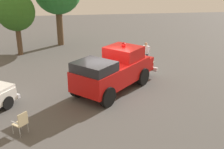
{
  "coord_description": "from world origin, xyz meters",
  "views": [
    {
      "loc": [
        -14.03,
        1.8,
        6.42
      ],
      "look_at": [
        0.39,
        -0.2,
        0.96
      ],
      "focal_mm": 44.26,
      "sensor_mm": 36.0,
      "label": 1
    }
  ],
  "objects_px": {
    "spectator_standing": "(146,52)",
    "oak_tree_distant": "(16,12)",
    "lawn_chair_spare": "(107,55)",
    "traffic_cone": "(82,75)",
    "vintage_fire_truck": "(114,69)",
    "lawn_chair_by_car": "(21,122)"
  },
  "relations": [
    {
      "from": "oak_tree_distant",
      "to": "traffic_cone",
      "type": "distance_m",
      "value": 8.53
    },
    {
      "from": "lawn_chair_by_car",
      "to": "traffic_cone",
      "type": "height_order",
      "value": "lawn_chair_by_car"
    },
    {
      "from": "lawn_chair_spare",
      "to": "oak_tree_distant",
      "type": "distance_m",
      "value": 8.01
    },
    {
      "from": "vintage_fire_truck",
      "to": "spectator_standing",
      "type": "distance_m",
      "value": 4.94
    },
    {
      "from": "vintage_fire_truck",
      "to": "oak_tree_distant",
      "type": "xyz_separation_m",
      "value": [
        8.06,
        6.59,
        2.23
      ]
    },
    {
      "from": "vintage_fire_truck",
      "to": "lawn_chair_spare",
      "type": "distance_m",
      "value": 4.88
    },
    {
      "from": "traffic_cone",
      "to": "vintage_fire_truck",
      "type": "bearing_deg",
      "value": -133.05
    },
    {
      "from": "spectator_standing",
      "to": "oak_tree_distant",
      "type": "relative_size",
      "value": 0.34
    },
    {
      "from": "oak_tree_distant",
      "to": "lawn_chair_spare",
      "type": "bearing_deg",
      "value": -115.41
    },
    {
      "from": "lawn_chair_by_car",
      "to": "spectator_standing",
      "type": "bearing_deg",
      "value": -42.01
    },
    {
      "from": "spectator_standing",
      "to": "traffic_cone",
      "type": "relative_size",
      "value": 2.64
    },
    {
      "from": "lawn_chair_by_car",
      "to": "vintage_fire_truck",
      "type": "bearing_deg",
      "value": -47.25
    },
    {
      "from": "lawn_chair_spare",
      "to": "oak_tree_distant",
      "type": "xyz_separation_m",
      "value": [
        3.22,
        6.77,
        2.83
      ]
    },
    {
      "from": "vintage_fire_truck",
      "to": "spectator_standing",
      "type": "bearing_deg",
      "value": -35.47
    },
    {
      "from": "vintage_fire_truck",
      "to": "lawn_chair_by_car",
      "type": "relative_size",
      "value": 5.68
    },
    {
      "from": "oak_tree_distant",
      "to": "traffic_cone",
      "type": "bearing_deg",
      "value": -143.11
    },
    {
      "from": "lawn_chair_by_car",
      "to": "lawn_chair_spare",
      "type": "bearing_deg",
      "value": -27.47
    },
    {
      "from": "spectator_standing",
      "to": "oak_tree_distant",
      "type": "xyz_separation_m",
      "value": [
        4.04,
        9.46,
        2.46
      ]
    },
    {
      "from": "vintage_fire_truck",
      "to": "lawn_chair_spare",
      "type": "height_order",
      "value": "vintage_fire_truck"
    },
    {
      "from": "oak_tree_distant",
      "to": "traffic_cone",
      "type": "height_order",
      "value": "oak_tree_distant"
    },
    {
      "from": "lawn_chair_spare",
      "to": "traffic_cone",
      "type": "bearing_deg",
      "value": 147.43
    },
    {
      "from": "vintage_fire_truck",
      "to": "lawn_chair_spare",
      "type": "bearing_deg",
      "value": -2.08
    }
  ]
}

